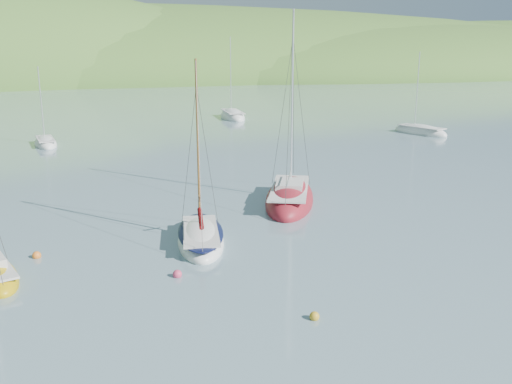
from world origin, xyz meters
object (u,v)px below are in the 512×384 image
object	(u,v)px
daysailer_white	(201,238)
distant_sloop_a	(46,144)
sloop_red	(290,199)
distant_sloop_d	(420,132)
distant_sloop_b	(233,117)

from	to	relation	value
daysailer_white	distant_sloop_a	distance (m)	35.12
distant_sloop_a	sloop_red	bearing A→B (deg)	-67.33
distant_sloop_d	sloop_red	bearing A→B (deg)	-157.66
sloop_red	distant_sloop_b	bearing A→B (deg)	104.05
distant_sloop_d	distant_sloop_b	bearing A→B (deg)	110.23
sloop_red	distant_sloop_a	distance (m)	32.52
sloop_red	distant_sloop_b	world-z (taller)	sloop_red
distant_sloop_a	distant_sloop_d	distance (m)	41.78
distant_sloop_b	distant_sloop_d	xyz separation A→B (m)	(17.57, -19.89, -0.02)
distant_sloop_a	distant_sloop_d	size ratio (longest dim) A/B	0.86
distant_sloop_b	distant_sloop_d	distance (m)	26.54
sloop_red	distant_sloop_d	bearing A→B (deg)	66.96
distant_sloop_d	daysailer_white	bearing A→B (deg)	-158.51
sloop_red	distant_sloop_a	bearing A→B (deg)	144.61
sloop_red	distant_sloop_b	xyz separation A→B (m)	(7.14, 43.39, -0.04)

